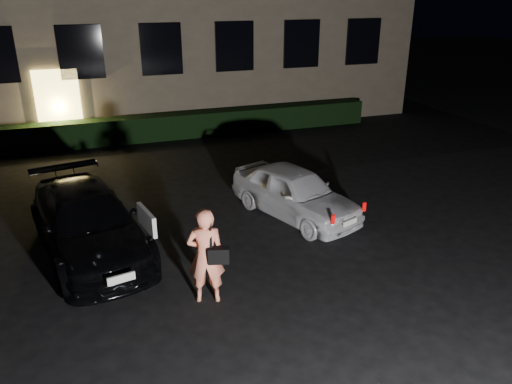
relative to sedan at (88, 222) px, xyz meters
name	(u,v)px	position (x,y,z in m)	size (l,w,h in m)	color
ground	(279,301)	(2.94, -2.90, -0.63)	(80.00, 80.00, 0.00)	black
hedge	(169,126)	(2.94, 7.60, -0.21)	(15.00, 0.70, 0.85)	black
sedan	(88,222)	(0.00, 0.00, 0.00)	(2.58, 4.61, 1.26)	black
hatch	(295,192)	(4.55, 0.20, -0.05)	(2.46, 3.68, 1.16)	white
man	(206,256)	(1.80, -2.46, 0.22)	(0.71, 0.56, 1.70)	#FF8765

